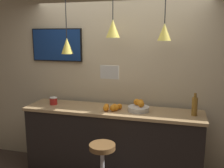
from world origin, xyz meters
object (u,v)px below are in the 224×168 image
(fruit_bowl, at_px, (139,107))
(spread_jar, at_px, (53,101))
(juice_bottle, at_px, (195,106))
(mounted_tv, at_px, (57,45))

(fruit_bowl, height_order, spread_jar, fruit_bowl)
(juice_bottle, distance_m, mounted_tv, 2.19)
(fruit_bowl, relative_size, spread_jar, 2.59)
(mounted_tv, bearing_deg, spread_jar, -75.87)
(juice_bottle, relative_size, spread_jar, 2.63)
(fruit_bowl, xyz_separation_m, mounted_tv, (-1.34, 0.33, 0.79))
(spread_jar, bearing_deg, fruit_bowl, 0.52)
(juice_bottle, height_order, mounted_tv, mounted_tv)
(spread_jar, bearing_deg, mounted_tv, 104.13)
(juice_bottle, xyz_separation_m, spread_jar, (-1.96, 0.00, -0.07))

